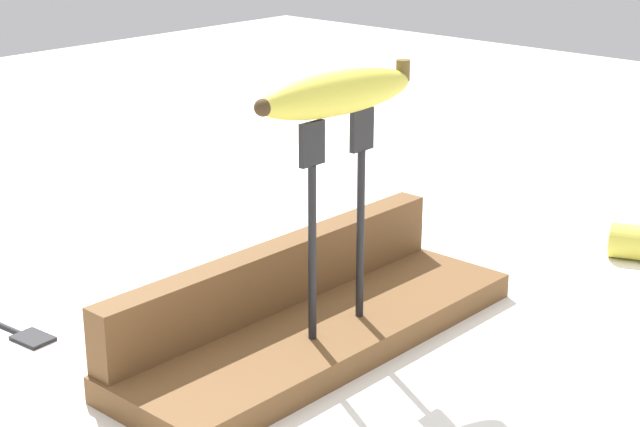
# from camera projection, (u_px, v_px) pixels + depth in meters

# --- Properties ---
(ground_plane) EXTENTS (3.00, 3.00, 0.00)m
(ground_plane) POSITION_uv_depth(u_px,v_px,m) (320.00, 344.00, 0.91)
(ground_plane) COLOR white
(wooden_board) EXTENTS (0.41, 0.13, 0.02)m
(wooden_board) POSITION_uv_depth(u_px,v_px,m) (320.00, 332.00, 0.91)
(wooden_board) COLOR brown
(wooden_board) RESTS_ON ground
(board_backstop) EXTENTS (0.40, 0.03, 0.06)m
(board_backstop) POSITION_uv_depth(u_px,v_px,m) (277.00, 275.00, 0.93)
(board_backstop) COLOR brown
(board_backstop) RESTS_ON wooden_board
(fork_stand_center) EXTENTS (0.09, 0.01, 0.19)m
(fork_stand_center) POSITION_uv_depth(u_px,v_px,m) (337.00, 204.00, 0.85)
(fork_stand_center) COLOR black
(fork_stand_center) RESTS_ON wooden_board
(banana_raised_center) EXTENTS (0.17, 0.05, 0.04)m
(banana_raised_center) POSITION_uv_depth(u_px,v_px,m) (338.00, 93.00, 0.82)
(banana_raised_center) COLOR #DBD147
(banana_raised_center) RESTS_ON fork_stand_center
(banana_chunk_near) EXTENTS (0.05, 0.06, 0.04)m
(banana_chunk_near) POSITION_uv_depth(u_px,v_px,m) (631.00, 242.00, 1.10)
(banana_chunk_near) COLOR #DBD147
(banana_chunk_near) RESTS_ON ground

